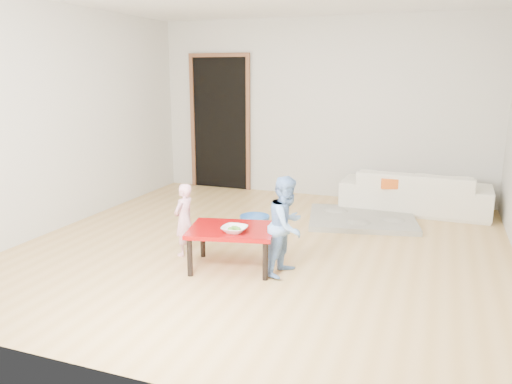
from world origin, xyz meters
The scene contains 13 objects.
floor centered at (0.00, 0.00, 0.00)m, with size 5.00×5.00×0.01m, color tan.
back_wall centered at (0.00, 2.50, 1.30)m, with size 5.00×0.02×2.60m, color beige.
left_wall centered at (-2.50, 0.00, 1.30)m, with size 0.02×5.00×2.60m, color beige.
doorway centered at (-1.60, 2.48, 1.02)m, with size 1.02×0.08×2.11m, color brown, non-canonical shape.
sofa centered at (1.42, 2.05, 0.28)m, with size 1.90×0.74×0.55m, color silver.
cushion centered at (1.21, 1.90, 0.43)m, with size 0.48×0.43×0.13m, color orange.
red_table centered at (-0.08, -0.65, 0.20)m, with size 0.79×0.59×0.40m, color #8F0708, non-canonical shape.
bowl centered at (0.00, -0.76, 0.42)m, with size 0.23×0.23×0.06m, color white.
broccoli centered at (0.00, -0.76, 0.42)m, with size 0.12×0.12×0.06m, color #2D5919, non-canonical shape.
child_pink centered at (-0.67, -0.49, 0.37)m, with size 0.27×0.18×0.74m, color #E36789.
child_blue centered at (0.45, -0.59, 0.46)m, with size 0.45×0.35×0.92m, color #567DC7.
basin centered at (-0.36, 0.72, 0.06)m, with size 0.37×0.37×0.11m, color #2F67B3.
blanket centered at (0.85, 1.33, 0.03)m, with size 1.29×1.07×0.06m, color #9B9788, non-canonical shape.
Camera 1 is at (1.70, -4.75, 1.81)m, focal length 35.00 mm.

